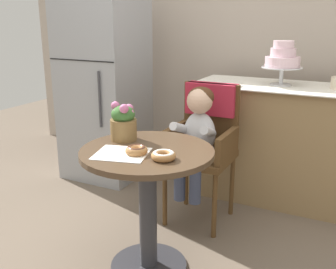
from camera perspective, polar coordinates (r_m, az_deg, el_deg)
name	(u,v)px	position (r m, az deg, el deg)	size (l,w,h in m)	color
ground_plane	(149,266)	(2.46, -2.75, -18.22)	(8.00, 8.00, 0.00)	#6B5B4C
back_wall	(249,22)	(3.74, 11.48, 15.45)	(4.80, 0.10, 2.70)	#B2A393
cafe_table	(148,186)	(2.21, -2.93, -7.34)	(0.72, 0.72, 0.72)	#4C3826
wicker_chair	(206,130)	(2.79, 5.42, 0.63)	(0.42, 0.45, 0.95)	brown
seated_child	(197,130)	(2.64, 4.21, 0.59)	(0.27, 0.32, 0.73)	silver
paper_napkin	(122,154)	(2.07, -6.59, -2.73)	(0.27, 0.24, 0.00)	white
donut_front	(163,155)	(1.98, -0.65, -2.97)	(0.12, 0.12, 0.04)	#AD7542
donut_mid	(137,150)	(2.06, -4.50, -2.19)	(0.12, 0.12, 0.04)	#AD7542
flower_vase	(123,121)	(2.28, -6.37, 1.88)	(0.15, 0.15, 0.22)	brown
display_counter	(293,144)	(3.23, 17.35, -1.29)	(1.56, 0.62, 0.90)	#93754C
tiered_cake_stand	(283,59)	(3.12, 16.00, 10.31)	(0.30, 0.30, 0.33)	silver
refrigerator	(104,82)	(3.56, -9.08, 7.43)	(0.64, 0.63, 1.70)	#9EA0A5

